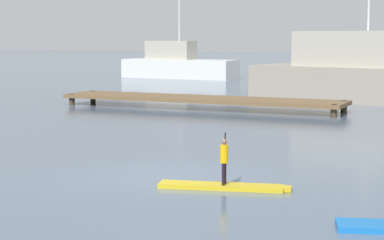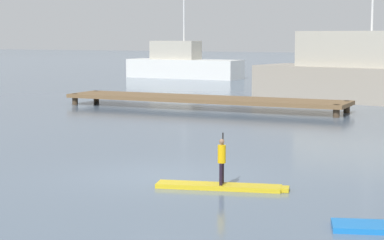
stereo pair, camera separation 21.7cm
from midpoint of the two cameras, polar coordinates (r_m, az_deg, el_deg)
ground_plane at (r=17.30m, az=-2.12°, el=-4.57°), size 240.00×240.00×0.00m
paddleboard_near at (r=15.94m, az=2.81°, el=-5.39°), size 3.00×1.19×0.10m
paddler_child_solo at (r=15.83m, az=2.81°, el=-3.16°), size 0.22×0.37×1.15m
fishing_boat_white_large at (r=37.60m, az=14.03°, el=3.49°), size 12.60×6.20×9.01m
trawler_grey_distant at (r=56.53m, az=-0.68°, el=4.49°), size 9.49×3.12×7.21m
floating_dock at (r=33.14m, az=1.10°, el=1.70°), size 13.68×2.54×0.53m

